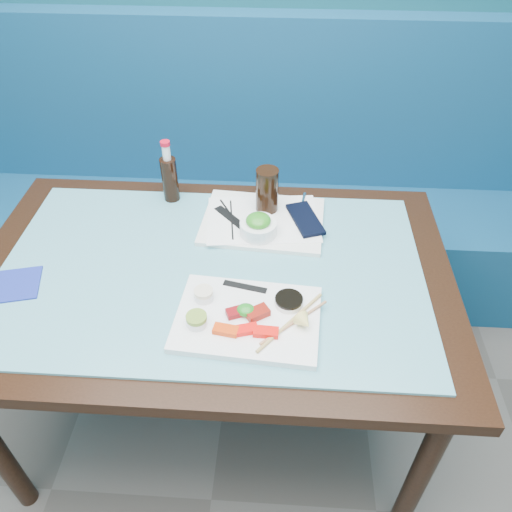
# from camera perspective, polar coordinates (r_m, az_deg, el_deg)

# --- Properties ---
(booth_bench) EXTENTS (3.00, 0.56, 1.17)m
(booth_bench) POSITION_cam_1_polar(r_m,az_deg,el_deg) (2.33, -1.92, 5.74)
(booth_bench) COLOR navy
(booth_bench) RESTS_ON ground
(dining_table) EXTENTS (1.40, 0.90, 0.75)m
(dining_table) POSITION_cam_1_polar(r_m,az_deg,el_deg) (1.51, -4.97, -4.04)
(dining_table) COLOR black
(dining_table) RESTS_ON ground
(glass_top) EXTENTS (1.22, 0.76, 0.01)m
(glass_top) POSITION_cam_1_polar(r_m,az_deg,el_deg) (1.45, -5.17, -1.63)
(glass_top) COLOR #57A0AF
(glass_top) RESTS_ON dining_table
(sashimi_plate) EXTENTS (0.39, 0.29, 0.02)m
(sashimi_plate) POSITION_cam_1_polar(r_m,az_deg,el_deg) (1.30, -0.97, -7.19)
(sashimi_plate) COLOR white
(sashimi_plate) RESTS_ON glass_top
(salmon_left) EXTENTS (0.07, 0.04, 0.02)m
(salmon_left) POSITION_cam_1_polar(r_m,az_deg,el_deg) (1.25, -3.48, -8.45)
(salmon_left) COLOR #E53C09
(salmon_left) RESTS_ON sashimi_plate
(salmon_mid) EXTENTS (0.07, 0.04, 0.01)m
(salmon_mid) POSITION_cam_1_polar(r_m,az_deg,el_deg) (1.25, -1.16, -8.41)
(salmon_mid) COLOR #FF0F0A
(salmon_mid) RESTS_ON sashimi_plate
(salmon_right) EXTENTS (0.06, 0.03, 0.02)m
(salmon_right) POSITION_cam_1_polar(r_m,az_deg,el_deg) (1.25, 1.14, -8.69)
(salmon_right) COLOR #FA120A
(salmon_right) RESTS_ON sashimi_plate
(tuna_left) EXTENTS (0.06, 0.05, 0.02)m
(tuna_left) POSITION_cam_1_polar(r_m,az_deg,el_deg) (1.29, -2.30, -6.45)
(tuna_left) COLOR maroon
(tuna_left) RESTS_ON sashimi_plate
(tuna_right) EXTENTS (0.07, 0.06, 0.02)m
(tuna_right) POSITION_cam_1_polar(r_m,az_deg,el_deg) (1.29, 0.15, -6.52)
(tuna_right) COLOR maroon
(tuna_right) RESTS_ON sashimi_plate
(seaweed_garnish) EXTENTS (0.06, 0.05, 0.03)m
(seaweed_garnish) POSITION_cam_1_polar(r_m,az_deg,el_deg) (1.29, -1.17, -6.19)
(seaweed_garnish) COLOR #1D801D
(seaweed_garnish) RESTS_ON sashimi_plate
(ramekin_wasabi) EXTENTS (0.07, 0.07, 0.02)m
(ramekin_wasabi) POSITION_cam_1_polar(r_m,az_deg,el_deg) (1.27, -6.77, -7.46)
(ramekin_wasabi) COLOR white
(ramekin_wasabi) RESTS_ON sashimi_plate
(wasabi_fill) EXTENTS (0.06, 0.06, 0.01)m
(wasabi_fill) POSITION_cam_1_polar(r_m,az_deg,el_deg) (1.26, -6.83, -6.97)
(wasabi_fill) COLOR olive
(wasabi_fill) RESTS_ON ramekin_wasabi
(ramekin_ginger) EXTENTS (0.07, 0.07, 0.02)m
(ramekin_ginger) POSITION_cam_1_polar(r_m,az_deg,el_deg) (1.33, -5.97, -4.55)
(ramekin_ginger) COLOR white
(ramekin_ginger) RESTS_ON sashimi_plate
(ginger_fill) EXTENTS (0.06, 0.06, 0.01)m
(ginger_fill) POSITION_cam_1_polar(r_m,az_deg,el_deg) (1.32, -6.02, -4.08)
(ginger_fill) COLOR beige
(ginger_fill) RESTS_ON ramekin_ginger
(soy_dish) EXTENTS (0.09, 0.09, 0.01)m
(soy_dish) POSITION_cam_1_polar(r_m,az_deg,el_deg) (1.32, 3.77, -5.27)
(soy_dish) COLOR white
(soy_dish) RESTS_ON sashimi_plate
(soy_fill) EXTENTS (0.09, 0.09, 0.01)m
(soy_fill) POSITION_cam_1_polar(r_m,az_deg,el_deg) (1.31, 3.79, -4.95)
(soy_fill) COLOR black
(soy_fill) RESTS_ON soy_dish
(lemon_wedge) EXTENTS (0.06, 0.06, 0.04)m
(lemon_wedge) POSITION_cam_1_polar(r_m,az_deg,el_deg) (1.25, 5.59, -7.55)
(lemon_wedge) COLOR #FCE877
(lemon_wedge) RESTS_ON sashimi_plate
(chopstick_sleeve) EXTENTS (0.12, 0.04, 0.00)m
(chopstick_sleeve) POSITION_cam_1_polar(r_m,az_deg,el_deg) (1.36, -1.27, -3.52)
(chopstick_sleeve) COLOR black
(chopstick_sleeve) RESTS_ON sashimi_plate
(wooden_chopstick_a) EXTENTS (0.17, 0.21, 0.01)m
(wooden_chopstick_a) POSITION_cam_1_polar(r_m,az_deg,el_deg) (1.28, 3.94, -7.51)
(wooden_chopstick_a) COLOR tan
(wooden_chopstick_a) RESTS_ON sashimi_plate
(wooden_chopstick_b) EXTENTS (0.17, 0.16, 0.01)m
(wooden_chopstick_b) POSITION_cam_1_polar(r_m,az_deg,el_deg) (1.28, 4.40, -7.54)
(wooden_chopstick_b) COLOR #AE7752
(wooden_chopstick_b) RESTS_ON sashimi_plate
(serving_tray) EXTENTS (0.40, 0.31, 0.01)m
(serving_tray) POSITION_cam_1_polar(r_m,az_deg,el_deg) (1.60, 0.78, 4.01)
(serving_tray) COLOR white
(serving_tray) RESTS_ON glass_top
(paper_placemat) EXTENTS (0.38, 0.28, 0.00)m
(paper_placemat) POSITION_cam_1_polar(r_m,az_deg,el_deg) (1.60, 0.79, 4.25)
(paper_placemat) COLOR white
(paper_placemat) RESTS_ON serving_tray
(seaweed_bowl) EXTENTS (0.15, 0.15, 0.05)m
(seaweed_bowl) POSITION_cam_1_polar(r_m,az_deg,el_deg) (1.53, 0.27, 3.19)
(seaweed_bowl) COLOR white
(seaweed_bowl) RESTS_ON serving_tray
(seaweed_salad) EXTENTS (0.10, 0.10, 0.04)m
(seaweed_salad) POSITION_cam_1_polar(r_m,az_deg,el_deg) (1.51, 0.27, 4.08)
(seaweed_salad) COLOR #2B871F
(seaweed_salad) RESTS_ON seaweed_bowl
(cola_glass) EXTENTS (0.08, 0.08, 0.15)m
(cola_glass) POSITION_cam_1_polar(r_m,az_deg,el_deg) (1.60, 1.28, 7.51)
(cola_glass) COLOR black
(cola_glass) RESTS_ON serving_tray
(navy_pouch) EXTENTS (0.13, 0.19, 0.01)m
(navy_pouch) POSITION_cam_1_polar(r_m,az_deg,el_deg) (1.59, 5.65, 4.20)
(navy_pouch) COLOR black
(navy_pouch) RESTS_ON serving_tray
(fork) EXTENTS (0.02, 0.08, 0.01)m
(fork) POSITION_cam_1_polar(r_m,az_deg,el_deg) (1.68, 5.40, 6.34)
(fork) COLOR silver
(fork) RESTS_ON serving_tray
(black_chopstick_a) EXTENTS (0.03, 0.20, 0.01)m
(black_chopstick_a) POSITION_cam_1_polar(r_m,az_deg,el_deg) (1.59, -2.80, 4.20)
(black_chopstick_a) COLOR black
(black_chopstick_a) RESTS_ON serving_tray
(black_chopstick_b) EXTENTS (0.12, 0.21, 0.01)m
(black_chopstick_b) POSITION_cam_1_polar(r_m,az_deg,el_deg) (1.59, -2.51, 4.21)
(black_chopstick_b) COLOR black
(black_chopstick_b) RESTS_ON serving_tray
(tray_sleeve) EXTENTS (0.13, 0.14, 0.00)m
(tray_sleeve) POSITION_cam_1_polar(r_m,az_deg,el_deg) (1.59, -2.65, 4.19)
(tray_sleeve) COLOR black
(tray_sleeve) RESTS_ON serving_tray
(cola_bottle_body) EXTENTS (0.06, 0.06, 0.15)m
(cola_bottle_body) POSITION_cam_1_polar(r_m,az_deg,el_deg) (1.70, -9.81, 8.62)
(cola_bottle_body) COLOR black
(cola_bottle_body) RESTS_ON glass_top
(cola_bottle_neck) EXTENTS (0.03, 0.03, 0.05)m
(cola_bottle_neck) POSITION_cam_1_polar(r_m,az_deg,el_deg) (1.64, -10.22, 11.58)
(cola_bottle_neck) COLOR white
(cola_bottle_neck) RESTS_ON cola_bottle_body
(cola_bottle_cap) EXTENTS (0.03, 0.03, 0.01)m
(cola_bottle_cap) POSITION_cam_1_polar(r_m,az_deg,el_deg) (1.63, -10.36, 12.55)
(cola_bottle_cap) COLOR red
(cola_bottle_cap) RESTS_ON cola_bottle_neck
(blue_napkin) EXTENTS (0.16, 0.16, 0.01)m
(blue_napkin) POSITION_cam_1_polar(r_m,az_deg,el_deg) (1.55, -25.77, -2.97)
(blue_napkin) COLOR navy
(blue_napkin) RESTS_ON glass_top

